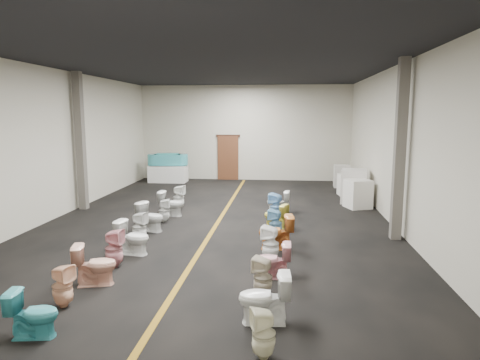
% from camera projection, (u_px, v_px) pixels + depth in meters
% --- Properties ---
extents(floor, '(16.00, 16.00, 0.00)m').
position_uv_depth(floor, '(220.00, 220.00, 12.86)').
color(floor, black).
rests_on(floor, ground).
extents(ceiling, '(16.00, 16.00, 0.00)m').
position_uv_depth(ceiling, '(218.00, 66.00, 12.18)').
color(ceiling, black).
rests_on(ceiling, ground).
extents(wall_back, '(10.00, 0.00, 10.00)m').
position_uv_depth(wall_back, '(245.00, 133.00, 20.38)').
color(wall_back, '#BCB6A0').
rests_on(wall_back, ground).
extents(wall_front, '(10.00, 0.00, 10.00)m').
position_uv_depth(wall_front, '(107.00, 197.00, 4.66)').
color(wall_front, '#BCB6A0').
rests_on(wall_front, ground).
extents(wall_left, '(0.00, 16.00, 16.00)m').
position_uv_depth(wall_left, '(57.00, 144.00, 13.04)').
color(wall_left, '#BCB6A0').
rests_on(wall_left, ground).
extents(wall_right, '(0.00, 16.00, 16.00)m').
position_uv_depth(wall_right, '(395.00, 146.00, 12.00)').
color(wall_right, '#BCB6A0').
rests_on(wall_right, ground).
extents(aisle_stripe, '(0.12, 15.60, 0.01)m').
position_uv_depth(aisle_stripe, '(220.00, 219.00, 12.86)').
color(aisle_stripe, '#815A12').
rests_on(aisle_stripe, floor).
extents(back_door, '(1.00, 0.10, 2.10)m').
position_uv_depth(back_door, '(228.00, 158.00, 20.59)').
color(back_door, '#562D19').
rests_on(back_door, floor).
extents(door_frame, '(1.15, 0.08, 0.10)m').
position_uv_depth(door_frame, '(228.00, 136.00, 20.44)').
color(door_frame, '#331C11').
rests_on(door_frame, back_door).
extents(column_left, '(0.25, 0.25, 4.50)m').
position_uv_depth(column_left, '(80.00, 142.00, 13.99)').
color(column_left, '#59544C').
rests_on(column_left, floor).
extents(column_right, '(0.25, 0.25, 4.50)m').
position_uv_depth(column_right, '(400.00, 151.00, 10.55)').
color(column_right, '#59544C').
rests_on(column_right, floor).
extents(display_table, '(1.72, 0.86, 0.76)m').
position_uv_depth(display_table, '(168.00, 174.00, 19.94)').
color(display_table, white).
rests_on(display_table, floor).
extents(bathtub, '(1.85, 0.83, 0.55)m').
position_uv_depth(bathtub, '(168.00, 159.00, 19.84)').
color(bathtub, teal).
rests_on(bathtub, display_table).
extents(appliance_crate_a, '(0.95, 0.95, 0.96)m').
position_uv_depth(appliance_crate_a, '(358.00, 194.00, 14.41)').
color(appliance_crate_a, silver).
rests_on(appliance_crate_a, floor).
extents(appliance_crate_b, '(1.03, 1.03, 1.20)m').
position_uv_depth(appliance_crate_b, '(354.00, 186.00, 15.21)').
color(appliance_crate_b, beige).
rests_on(appliance_crate_b, floor).
extents(appliance_crate_c, '(0.80, 0.80, 0.82)m').
position_uv_depth(appliance_crate_c, '(348.00, 185.00, 16.62)').
color(appliance_crate_c, silver).
rests_on(appliance_crate_c, floor).
extents(appliance_crate_d, '(0.69, 0.69, 0.96)m').
position_uv_depth(appliance_crate_d, '(342.00, 176.00, 18.52)').
color(appliance_crate_d, beige).
rests_on(appliance_crate_d, floor).
extents(toilet_left_0, '(0.74, 0.49, 0.70)m').
position_uv_depth(toilet_left_0, '(33.00, 314.00, 6.04)').
color(toilet_left_0, teal).
rests_on(toilet_left_0, floor).
extents(toilet_left_1, '(0.41, 0.40, 0.72)m').
position_uv_depth(toilet_left_1, '(62.00, 286.00, 6.98)').
color(toilet_left_1, '#F9C09B').
rests_on(toilet_left_1, floor).
extents(toilet_left_2, '(0.85, 0.61, 0.78)m').
position_uv_depth(toilet_left_2, '(95.00, 265.00, 7.90)').
color(toilet_left_2, '#EAAB92').
rests_on(toilet_left_2, floor).
extents(toilet_left_3, '(0.38, 0.37, 0.80)m').
position_uv_depth(toilet_left_3, '(114.00, 248.00, 8.80)').
color(toilet_left_3, pink).
rests_on(toilet_left_3, floor).
extents(toilet_left_4, '(0.81, 0.53, 0.78)m').
position_uv_depth(toilet_left_4, '(133.00, 237.00, 9.63)').
color(toilet_left_4, white).
rests_on(toilet_left_4, floor).
extents(toilet_left_5, '(0.40, 0.40, 0.76)m').
position_uv_depth(toilet_left_5, '(139.00, 227.00, 10.55)').
color(toilet_left_5, silver).
rests_on(toilet_left_5, floor).
extents(toilet_left_6, '(0.87, 0.67, 0.78)m').
position_uv_depth(toilet_left_6, '(151.00, 217.00, 11.56)').
color(toilet_left_6, silver).
rests_on(toilet_left_6, floor).
extents(toilet_left_7, '(0.37, 0.36, 0.70)m').
position_uv_depth(toilet_left_7, '(164.00, 211.00, 12.47)').
color(toilet_left_7, silver).
rests_on(toilet_left_7, floor).
extents(toilet_left_8, '(0.78, 0.47, 0.78)m').
position_uv_depth(toilet_left_8, '(171.00, 204.00, 13.28)').
color(toilet_left_8, silver).
rests_on(toilet_left_8, floor).
extents(toilet_left_9, '(0.42, 0.41, 0.81)m').
position_uv_depth(toilet_left_9, '(179.00, 197.00, 14.17)').
color(toilet_left_9, white).
rests_on(toilet_left_9, floor).
extents(toilet_right_0, '(0.40, 0.39, 0.69)m').
position_uv_depth(toilet_right_0, '(264.00, 334.00, 5.50)').
color(toilet_right_0, beige).
rests_on(toilet_right_0, floor).
extents(toilet_right_1, '(0.81, 0.49, 0.80)m').
position_uv_depth(toilet_right_1, '(264.00, 298.00, 6.43)').
color(toilet_right_1, white).
rests_on(toilet_right_1, floor).
extents(toilet_right_2, '(0.41, 0.41, 0.72)m').
position_uv_depth(toilet_right_2, '(263.00, 277.00, 7.35)').
color(toilet_right_2, beige).
rests_on(toilet_right_2, floor).
extents(toilet_right_3, '(0.70, 0.40, 0.71)m').
position_uv_depth(toilet_right_3, '(273.00, 260.00, 8.22)').
color(toilet_right_3, pink).
rests_on(toilet_right_3, floor).
extents(toilet_right_4, '(0.45, 0.44, 0.79)m').
position_uv_depth(toilet_right_4, '(271.00, 244.00, 9.13)').
color(toilet_right_4, white).
rests_on(toilet_right_4, floor).
extents(toilet_right_5, '(0.85, 0.56, 0.82)m').
position_uv_depth(toilet_right_5, '(276.00, 232.00, 9.98)').
color(toilet_right_5, '#CC722E').
rests_on(toilet_right_5, floor).
extents(toilet_right_6, '(0.42, 0.42, 0.74)m').
position_uv_depth(toilet_right_6, '(275.00, 224.00, 10.92)').
color(toilet_right_6, '#70AACD').
rests_on(toilet_right_6, floor).
extents(toilet_right_7, '(0.77, 0.62, 0.69)m').
position_uv_depth(toilet_right_7, '(275.00, 216.00, 11.90)').
color(toilet_right_7, '#E6D74C').
rests_on(toilet_right_7, floor).
extents(toilet_right_8, '(0.50, 0.50, 0.83)m').
position_uv_depth(toilet_right_8, '(276.00, 207.00, 12.68)').
color(toilet_right_8, '#7CB2E4').
rests_on(toilet_right_8, floor).
extents(toilet_right_9, '(0.75, 0.47, 0.73)m').
position_uv_depth(toilet_right_9, '(278.00, 202.00, 13.65)').
color(toilet_right_9, white).
rests_on(toilet_right_9, floor).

